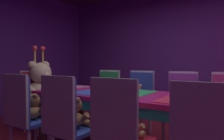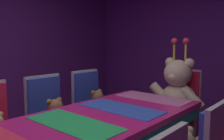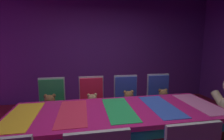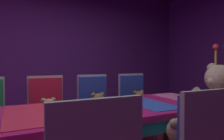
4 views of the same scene
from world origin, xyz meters
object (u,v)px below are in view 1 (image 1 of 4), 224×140
at_px(chair_right_2, 140,95).
at_px(teddy_left_3, 34,108).
at_px(teddy_right_3, 102,94).
at_px(teddy_right_2, 136,96).
at_px(chair_right_1, 181,99).
at_px(banquet_table, 133,101).
at_px(king_teddy_bear, 41,85).
at_px(chair_left_1, 118,127).
at_px(teddy_left_1, 127,125).
at_px(chair_left_3, 22,110).
at_px(teddy_left_0, 211,138).
at_px(chair_left_2, 64,117).
at_px(teddy_right_1, 178,101).
at_px(chair_right_3, 107,92).
at_px(throne_chair, 34,94).
at_px(teddy_left_2, 75,114).

bearing_deg(chair_right_2, teddy_left_3, -22.37).
distance_m(chair_right_2, teddy_right_3, 0.64).
height_order(teddy_left_3, teddy_right_2, teddy_right_2).
distance_m(teddy_left_3, chair_right_1, 1.96).
relative_size(banquet_table, teddy_right_2, 7.36).
height_order(chair_right_2, king_teddy_bear, king_teddy_bear).
distance_m(chair_left_1, teddy_left_3, 1.22).
height_order(teddy_left_1, chair_left_3, chair_left_3).
xyz_separation_m(teddy_left_0, chair_left_2, (-0.14, 1.23, 0.00)).
xyz_separation_m(teddy_right_1, chair_right_2, (0.16, 0.65, 0.00)).
xyz_separation_m(banquet_table, chair_left_3, (-0.82, 0.93, -0.06)).
xyz_separation_m(chair_right_2, teddy_right_2, (-0.15, 0.00, 0.00)).
xyz_separation_m(teddy_left_1, teddy_right_2, (1.34, 0.59, 0.02)).
distance_m(chair_right_3, teddy_right_3, 0.15).
height_order(chair_left_1, throne_chair, same).
bearing_deg(teddy_right_3, throne_chair, -51.89).
bearing_deg(banquet_table, teddy_left_0, -125.51).
bearing_deg(chair_left_1, chair_left_3, 90.78).
bearing_deg(teddy_right_2, teddy_right_1, 89.11).
relative_size(chair_right_2, throne_chair, 1.00).
relative_size(chair_left_2, teddy_right_3, 2.96).
bearing_deg(chair_right_3, throne_chair, -46.45).
bearing_deg(king_teddy_bear, teddy_left_3, -43.21).
distance_m(chair_left_1, chair_right_3, 2.04).
xyz_separation_m(banquet_table, teddy_right_2, (0.69, 0.31, -0.06)).
xyz_separation_m(chair_left_1, teddy_left_1, (0.14, -0.00, -0.01)).
distance_m(chair_right_2, throne_chair, 1.72).
height_order(teddy_left_0, teddy_right_3, same).
bearing_deg(chair_left_3, chair_right_1, -37.69).
bearing_deg(teddy_left_2, teddy_right_3, 25.01).
distance_m(teddy_left_3, teddy_right_2, 1.49).
xyz_separation_m(banquet_table, chair_left_1, (-0.80, -0.28, -0.06)).
bearing_deg(teddy_left_1, teddy_left_3, 90.75).
relative_size(teddy_left_0, teddy_left_3, 1.04).
relative_size(teddy_left_3, chair_right_3, 0.33).
bearing_deg(teddy_right_3, chair_right_1, 96.02).
relative_size(teddy_left_0, chair_right_2, 0.34).
distance_m(teddy_left_3, throne_chair, 1.11).
height_order(chair_left_3, chair_right_2, same).
bearing_deg(teddy_left_1, king_teddy_bear, 71.24).
xyz_separation_m(chair_right_3, teddy_right_3, (-0.15, 0.00, -0.00)).
height_order(teddy_right_1, teddy_right_2, teddy_right_2).
relative_size(teddy_right_1, teddy_right_3, 1.02).
bearing_deg(chair_right_2, king_teddy_bear, -57.99).
bearing_deg(teddy_left_3, throne_chair, 52.85).
distance_m(teddy_right_1, teddy_right_2, 0.65).
distance_m(teddy_left_2, king_teddy_bear, 1.49).
distance_m(chair_right_2, teddy_right_2, 0.15).
height_order(teddy_left_1, teddy_right_3, teddy_right_3).
bearing_deg(chair_left_2, chair_right_2, -0.04).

